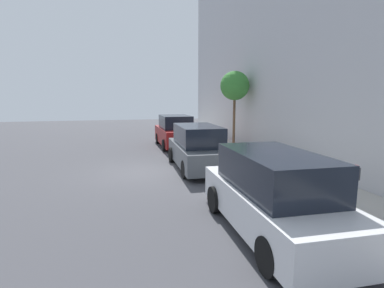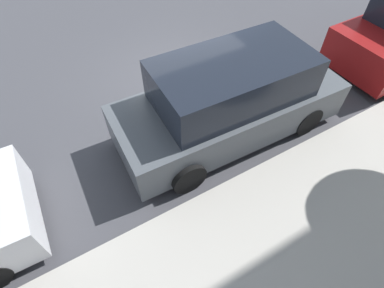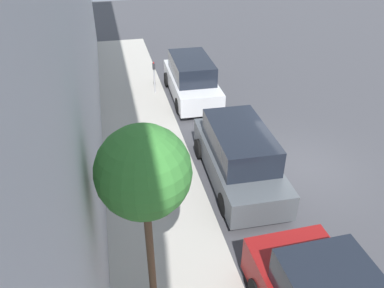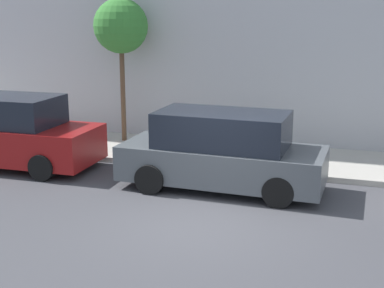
{
  "view_description": "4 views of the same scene",
  "coord_description": "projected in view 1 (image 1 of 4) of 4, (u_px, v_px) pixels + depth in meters",
  "views": [
    {
      "loc": [
        -1.08,
        -12.38,
        3.13
      ],
      "look_at": [
        2.15,
        0.72,
        1.0
      ],
      "focal_mm": 28.0,
      "sensor_mm": 36.0,
      "label": 1
    },
    {
      "loc": [
        5.94,
        -2.91,
        5.13
      ],
      "look_at": [
        2.95,
        -1.19,
        1.0
      ],
      "focal_mm": 28.0,
      "sensor_mm": 36.0,
      "label": 2
    },
    {
      "loc": [
        5.94,
        9.45,
        7.57
      ],
      "look_at": [
        3.58,
        -0.77,
        1.0
      ],
      "focal_mm": 35.0,
      "sensor_mm": 36.0,
      "label": 3
    },
    {
      "loc": [
        -9.82,
        -2.94,
        4.21
      ],
      "look_at": [
        2.49,
        0.95,
        1.0
      ],
      "focal_mm": 50.0,
      "sensor_mm": 36.0,
      "label": 4
    }
  ],
  "objects": [
    {
      "name": "street_tree",
      "position": [
        235.0,
        86.0,
        17.42
      ],
      "size": [
        1.69,
        1.69,
        4.47
      ],
      "color": "brown",
      "rests_on": "sidewalk"
    },
    {
      "name": "sidewalk",
      "position": [
        256.0,
        164.0,
        13.79
      ],
      "size": [
        3.04,
        32.0,
        0.15
      ],
      "color": "#B2ADA3",
      "rests_on": "ground_plane"
    },
    {
      "name": "parked_suv_third",
      "position": [
        175.0,
        132.0,
        18.93
      ],
      "size": [
        2.08,
        4.82,
        1.98
      ],
      "color": "maroon",
      "rests_on": "ground_plane"
    },
    {
      "name": "parked_minivan_nearest",
      "position": [
        273.0,
        195.0,
        6.83
      ],
      "size": [
        2.02,
        4.94,
        1.9
      ],
      "color": "silver",
      "rests_on": "ground_plane"
    },
    {
      "name": "parked_minivan_second",
      "position": [
        198.0,
        148.0,
        13.13
      ],
      "size": [
        2.04,
        4.95,
        1.9
      ],
      "color": "#4C5156",
      "rests_on": "ground_plane"
    },
    {
      "name": "ground_plane",
      "position": [
        147.0,
        172.0,
        12.62
      ],
      "size": [
        60.0,
        60.0,
        0.0
      ],
      "primitive_type": "plane",
      "color": "#424247"
    },
    {
      "name": "parking_meter_near",
      "position": [
        354.0,
        191.0,
        6.64
      ],
      "size": [
        0.11,
        0.15,
        1.5
      ],
      "color": "#ADADB2",
      "rests_on": "sidewalk"
    },
    {
      "name": "fire_hydrant",
      "position": [
        189.0,
        134.0,
        21.7
      ],
      "size": [
        0.2,
        0.2,
        0.69
      ],
      "color": "gold",
      "rests_on": "sidewalk"
    }
  ]
}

